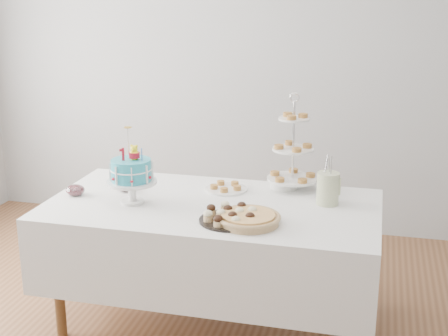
% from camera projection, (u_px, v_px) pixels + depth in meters
% --- Properties ---
extents(walls, '(5.04, 4.04, 2.70)m').
position_uv_depth(walls, '(196.00, 115.00, 3.18)').
color(walls, '#ADAFB2').
rests_on(walls, floor).
extents(table, '(1.92, 1.02, 0.77)m').
position_uv_depth(table, '(212.00, 240.00, 3.68)').
color(table, silver).
rests_on(table, floor).
extents(birthday_cake, '(0.29, 0.29, 0.45)m').
position_uv_depth(birthday_cake, '(132.00, 183.00, 3.59)').
color(birthday_cake, silver).
rests_on(birthday_cake, table).
extents(cupcake_tray, '(0.34, 0.34, 0.08)m').
position_uv_depth(cupcake_tray, '(230.00, 215.00, 3.34)').
color(cupcake_tray, black).
rests_on(cupcake_tray, table).
extents(pie, '(0.35, 0.35, 0.05)m').
position_uv_depth(pie, '(248.00, 218.00, 3.30)').
color(pie, tan).
rests_on(pie, table).
extents(tiered_stand, '(0.31, 0.31, 0.60)m').
position_uv_depth(tiered_stand, '(293.00, 150.00, 3.81)').
color(tiered_stand, silver).
rests_on(tiered_stand, table).
extents(plate_stack, '(0.18, 0.18, 0.07)m').
position_uv_depth(plate_stack, '(284.00, 182.00, 3.90)').
color(plate_stack, silver).
rests_on(plate_stack, table).
extents(pastry_plate, '(0.26, 0.26, 0.04)m').
position_uv_depth(pastry_plate, '(226.00, 188.00, 3.85)').
color(pastry_plate, silver).
rests_on(pastry_plate, table).
extents(jam_bowl_a, '(0.11, 0.11, 0.07)m').
position_uv_depth(jam_bowl_a, '(75.00, 190.00, 3.76)').
color(jam_bowl_a, silver).
rests_on(jam_bowl_a, table).
extents(jam_bowl_b, '(0.10, 0.10, 0.06)m').
position_uv_depth(jam_bowl_b, '(126.00, 187.00, 3.83)').
color(jam_bowl_b, silver).
rests_on(jam_bowl_b, table).
extents(utensil_pitcher, '(0.14, 0.13, 0.29)m').
position_uv_depth(utensil_pitcher, '(328.00, 187.00, 3.58)').
color(utensil_pitcher, beige).
rests_on(utensil_pitcher, table).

